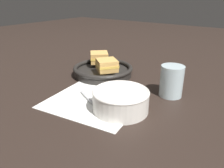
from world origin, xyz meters
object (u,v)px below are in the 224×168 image
object	(u,v)px
soup_bowl	(121,99)
sandwich_near_left	(107,65)
skillet	(103,71)
sandwich_near_right	(99,57)
drinking_glass	(172,81)
spoon	(96,106)

from	to	relation	value
soup_bowl	sandwich_near_left	bearing A→B (deg)	136.71
skillet	sandwich_near_right	distance (m)	0.08
sandwich_near_left	drinking_glass	size ratio (longest dim) A/B	1.05
skillet	sandwich_near_left	size ratio (longest dim) A/B	2.27
spoon	skillet	bearing A→B (deg)	149.81
skillet	soup_bowl	bearing A→B (deg)	-41.89
spoon	skillet	size ratio (longest dim) A/B	0.64
soup_bowl	drinking_glass	xyz separation A→B (m)	(0.08, 0.19, 0.02)
skillet	sandwich_near_left	world-z (taller)	sandwich_near_left
soup_bowl	drinking_glass	distance (m)	0.21
sandwich_near_right	drinking_glass	size ratio (longest dim) A/B	1.06
skillet	drinking_glass	xyz separation A→B (m)	(0.32, -0.02, 0.03)
soup_bowl	sandwich_near_right	xyz separation A→B (m)	(-0.29, 0.25, 0.03)
spoon	sandwich_near_right	bearing A→B (deg)	153.15
skillet	sandwich_near_right	world-z (taller)	sandwich_near_right
spoon	sandwich_near_right	world-z (taller)	sandwich_near_right
soup_bowl	sandwich_near_right	bearing A→B (deg)	139.06
sandwich_near_left	drinking_glass	distance (m)	0.27
soup_bowl	sandwich_near_left	size ratio (longest dim) A/B	1.51
drinking_glass	sandwich_near_left	bearing A→B (deg)	-177.25
soup_bowl	drinking_glass	world-z (taller)	drinking_glass
sandwich_near_right	spoon	bearing A→B (deg)	-52.70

